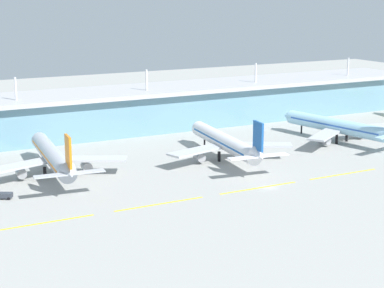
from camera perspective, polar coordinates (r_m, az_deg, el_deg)
ground_plane at (r=203.16m, az=6.80°, el=-3.86°), size 600.00×600.00×0.00m
terminal_building at (r=286.63m, az=-4.45°, el=3.14°), size 288.00×34.00×27.33m
airliner_near_middle at (r=218.31m, az=-12.21°, el=-1.11°), size 48.61×61.32×18.90m
airliner_center at (r=233.99m, az=3.01°, el=0.14°), size 48.47×61.16×18.90m
airliner_far_middle at (r=268.66m, az=12.93°, el=1.53°), size 47.92×60.36×18.90m
taxiway_stripe_west at (r=176.03m, az=-13.05°, el=-6.83°), size 28.00×0.70×0.04m
taxiway_stripe_mid_west at (r=186.62m, az=-2.88°, el=-5.33°), size 28.00×0.70×0.04m
taxiway_stripe_centre at (r=202.44m, az=5.92°, el=-3.89°), size 28.00×0.70×0.04m
taxiway_stripe_mid_east at (r=222.36m, az=13.26°, el=-2.61°), size 28.00×0.70×0.04m
pushback_tug at (r=198.56m, az=-16.27°, el=-4.38°), size 5.01×4.28×1.85m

